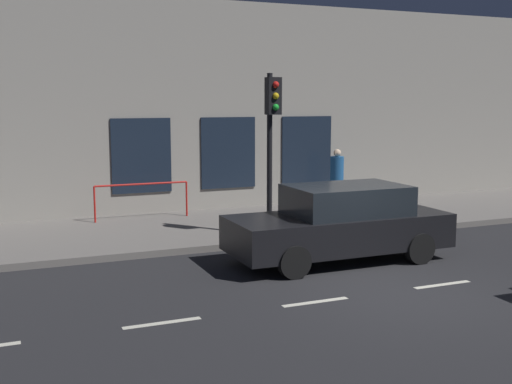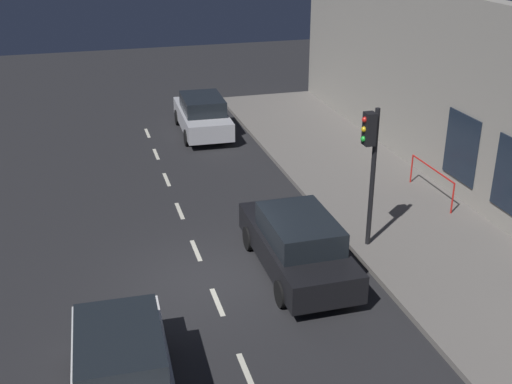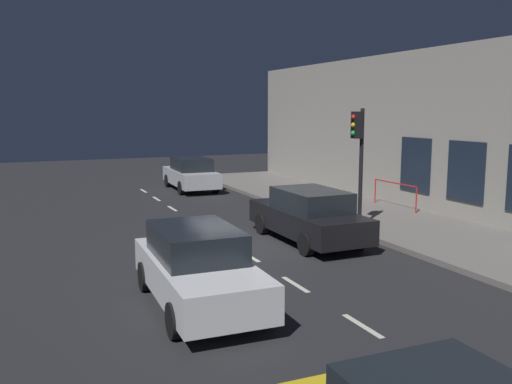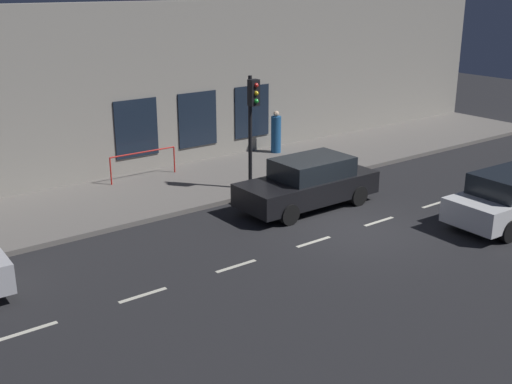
# 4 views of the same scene
# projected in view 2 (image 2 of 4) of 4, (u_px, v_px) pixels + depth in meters

# --- Properties ---
(ground_plane) EXTENTS (60.00, 60.00, 0.00)m
(ground_plane) POSITION_uv_depth(u_px,v_px,m) (208.00, 281.00, 16.01)
(ground_plane) COLOR #232326
(sidewalk) EXTENTS (4.50, 32.00, 0.15)m
(sidewalk) POSITION_uv_depth(u_px,v_px,m) (434.00, 245.00, 17.55)
(sidewalk) COLOR slate
(sidewalk) RESTS_ON ground
(lane_centre_line) EXTENTS (0.12, 27.20, 0.01)m
(lane_centre_line) POSITION_uv_depth(u_px,v_px,m) (217.00, 302.00, 15.13)
(lane_centre_line) COLOR beige
(lane_centre_line) RESTS_ON ground
(traffic_light) EXTENTS (0.47, 0.32, 3.78)m
(traffic_light) POSITION_uv_depth(u_px,v_px,m) (370.00, 151.00, 16.38)
(traffic_light) COLOR black
(traffic_light) RESTS_ON sidewalk
(parked_car_0) EXTENTS (1.95, 4.41, 1.58)m
(parked_car_0) POSITION_uv_depth(u_px,v_px,m) (122.00, 374.00, 11.59)
(parked_car_0) COLOR silver
(parked_car_0) RESTS_ON ground
(parked_car_1) EXTENTS (1.90, 4.60, 1.58)m
(parked_car_1) POSITION_uv_depth(u_px,v_px,m) (297.00, 244.00, 16.11)
(parked_car_1) COLOR black
(parked_car_1) RESTS_ON ground
(parked_car_2) EXTENTS (1.99, 4.54, 1.58)m
(parked_car_2) POSITION_uv_depth(u_px,v_px,m) (202.00, 115.00, 26.27)
(parked_car_2) COLOR #B7B7BC
(parked_car_2) RESTS_ON ground
(red_railing) EXTENTS (0.05, 2.54, 0.97)m
(red_railing) POSITION_uv_depth(u_px,v_px,m) (432.00, 175.00, 20.03)
(red_railing) COLOR red
(red_railing) RESTS_ON sidewalk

